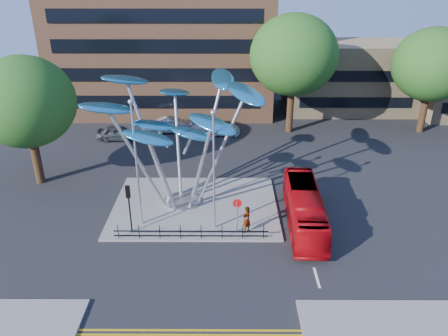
{
  "coord_description": "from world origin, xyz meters",
  "views": [
    {
      "loc": [
        1.25,
        -21.99,
        16.41
      ],
      "look_at": [
        1.14,
        4.0,
        4.13
      ],
      "focal_mm": 35.0,
      "sensor_mm": 36.0,
      "label": 1
    }
  ],
  "objects_px": {
    "red_bus": "(304,208)",
    "parked_car_mid": "(173,125)",
    "traffic_light_island": "(129,199)",
    "leaf_sculpture": "(178,115)",
    "pedestrian": "(246,219)",
    "tree_left": "(25,102)",
    "tree_far": "(433,65)",
    "parked_car_right": "(215,127)",
    "no_entry_sign_island": "(237,210)",
    "parked_car_left": "(119,133)",
    "street_lamp_right": "(214,161)",
    "tree_right": "(294,55)",
    "street_lamp_left": "(136,154)"
  },
  "relations": [
    {
      "from": "tree_far",
      "to": "street_lamp_left",
      "type": "xyz_separation_m",
      "value": [
        -26.5,
        -18.5,
        -1.75
      ]
    },
    {
      "from": "tree_far",
      "to": "pedestrian",
      "type": "relative_size",
      "value": 5.67
    },
    {
      "from": "parked_car_mid",
      "to": "parked_car_right",
      "type": "bearing_deg",
      "value": -105.89
    },
    {
      "from": "tree_right",
      "to": "parked_car_right",
      "type": "xyz_separation_m",
      "value": [
        -7.87,
        -0.87,
        -7.28
      ]
    },
    {
      "from": "street_lamp_right",
      "to": "parked_car_mid",
      "type": "xyz_separation_m",
      "value": [
        -4.87,
        18.76,
        -4.32
      ]
    },
    {
      "from": "tree_left",
      "to": "red_bus",
      "type": "distance_m",
      "value": 22.24
    },
    {
      "from": "parked_car_left",
      "to": "traffic_light_island",
      "type": "bearing_deg",
      "value": -164.0
    },
    {
      "from": "leaf_sculpture",
      "to": "parked_car_left",
      "type": "height_order",
      "value": "leaf_sculpture"
    },
    {
      "from": "traffic_light_island",
      "to": "red_bus",
      "type": "xyz_separation_m",
      "value": [
        11.6,
        1.2,
        -1.36
      ]
    },
    {
      "from": "pedestrian",
      "to": "parked_car_mid",
      "type": "bearing_deg",
      "value": -113.07
    },
    {
      "from": "tree_left",
      "to": "parked_car_left",
      "type": "bearing_deg",
      "value": 64.89
    },
    {
      "from": "tree_left",
      "to": "tree_far",
      "type": "height_order",
      "value": "tree_far"
    },
    {
      "from": "pedestrian",
      "to": "parked_car_mid",
      "type": "xyz_separation_m",
      "value": [
        -6.99,
        19.26,
        -0.33
      ]
    },
    {
      "from": "no_entry_sign_island",
      "to": "parked_car_left",
      "type": "height_order",
      "value": "no_entry_sign_island"
    },
    {
      "from": "street_lamp_right",
      "to": "traffic_light_island",
      "type": "height_order",
      "value": "street_lamp_right"
    },
    {
      "from": "tree_far",
      "to": "pedestrian",
      "type": "height_order",
      "value": "tree_far"
    },
    {
      "from": "tree_left",
      "to": "parked_car_right",
      "type": "bearing_deg",
      "value": 38.24
    },
    {
      "from": "tree_right",
      "to": "street_lamp_right",
      "type": "bearing_deg",
      "value": -111.54
    },
    {
      "from": "pedestrian",
      "to": "parked_car_mid",
      "type": "distance_m",
      "value": 20.49
    },
    {
      "from": "street_lamp_right",
      "to": "traffic_light_island",
      "type": "distance_m",
      "value": 6.05
    },
    {
      "from": "street_lamp_left",
      "to": "traffic_light_island",
      "type": "xyz_separation_m",
      "value": [
        -0.5,
        -1.0,
        -2.74
      ]
    },
    {
      "from": "tree_far",
      "to": "leaf_sculpture",
      "type": "relative_size",
      "value": 0.85
    },
    {
      "from": "leaf_sculpture",
      "to": "parked_car_right",
      "type": "bearing_deg",
      "value": 81.36
    },
    {
      "from": "traffic_light_island",
      "to": "street_lamp_right",
      "type": "bearing_deg",
      "value": 5.19
    },
    {
      "from": "street_lamp_left",
      "to": "parked_car_right",
      "type": "xyz_separation_m",
      "value": [
        4.63,
        17.63,
        -4.6
      ]
    },
    {
      "from": "tree_left",
      "to": "parked_car_left",
      "type": "height_order",
      "value": "tree_left"
    },
    {
      "from": "parked_car_left",
      "to": "street_lamp_right",
      "type": "bearing_deg",
      "value": -147.61
    },
    {
      "from": "parked_car_right",
      "to": "parked_car_left",
      "type": "bearing_deg",
      "value": 102.32
    },
    {
      "from": "tree_far",
      "to": "parked_car_mid",
      "type": "relative_size",
      "value": 2.3
    },
    {
      "from": "leaf_sculpture",
      "to": "pedestrian",
      "type": "bearing_deg",
      "value": -41.72
    },
    {
      "from": "no_entry_sign_island",
      "to": "parked_car_mid",
      "type": "relative_size",
      "value": 0.52
    },
    {
      "from": "traffic_light_island",
      "to": "parked_car_right",
      "type": "height_order",
      "value": "traffic_light_island"
    },
    {
      "from": "red_bus",
      "to": "tree_far",
      "type": "bearing_deg",
      "value": 52.32
    },
    {
      "from": "parked_car_mid",
      "to": "pedestrian",
      "type": "bearing_deg",
      "value": -168.04
    },
    {
      "from": "leaf_sculpture",
      "to": "traffic_light_island",
      "type": "bearing_deg",
      "value": -125.04
    },
    {
      "from": "red_bus",
      "to": "parked_car_mid",
      "type": "bearing_deg",
      "value": 123.7
    },
    {
      "from": "tree_right",
      "to": "tree_left",
      "type": "distance_m",
      "value": 25.09
    },
    {
      "from": "tree_left",
      "to": "traffic_light_island",
      "type": "xyz_separation_m",
      "value": [
        9.0,
        -7.5,
        -4.18
      ]
    },
    {
      "from": "tree_left",
      "to": "parked_car_left",
      "type": "relative_size",
      "value": 2.35
    },
    {
      "from": "no_entry_sign_island",
      "to": "tree_far",
      "type": "bearing_deg",
      "value": 44.25
    },
    {
      "from": "street_lamp_right",
      "to": "parked_car_right",
      "type": "distance_m",
      "value": 18.65
    },
    {
      "from": "street_lamp_right",
      "to": "parked_car_left",
      "type": "xyz_separation_m",
      "value": [
        -10.08,
        16.42,
        -4.35
      ]
    },
    {
      "from": "parked_car_mid",
      "to": "parked_car_right",
      "type": "height_order",
      "value": "parked_car_mid"
    },
    {
      "from": "pedestrian",
      "to": "parked_car_left",
      "type": "xyz_separation_m",
      "value": [
        -12.2,
        16.92,
        -0.35
      ]
    },
    {
      "from": "no_entry_sign_island",
      "to": "leaf_sculpture",
      "type": "bearing_deg",
      "value": 134.33
    },
    {
      "from": "tree_left",
      "to": "street_lamp_right",
      "type": "relative_size",
      "value": 1.24
    },
    {
      "from": "street_lamp_right",
      "to": "parked_car_right",
      "type": "relative_size",
      "value": 1.6
    },
    {
      "from": "traffic_light_island",
      "to": "red_bus",
      "type": "bearing_deg",
      "value": 5.92
    },
    {
      "from": "traffic_light_island",
      "to": "pedestrian",
      "type": "distance_m",
      "value": 7.77
    },
    {
      "from": "tree_left",
      "to": "red_bus",
      "type": "xyz_separation_m",
      "value": [
        20.6,
        -6.3,
        -5.53
      ]
    }
  ]
}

